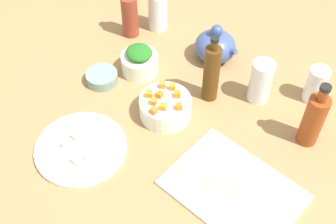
% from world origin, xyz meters
% --- Properties ---
extents(tabletop, '(1.90, 1.90, 0.03)m').
position_xyz_m(tabletop, '(0.00, 0.00, 0.01)').
color(tabletop, '#9D764A').
rests_on(tabletop, ground).
extents(cutting_board, '(0.34, 0.25, 0.01)m').
position_xyz_m(cutting_board, '(0.28, -0.06, 0.03)').
color(cutting_board, white).
rests_on(cutting_board, tabletop).
extents(plate_tofu, '(0.26, 0.26, 0.01)m').
position_xyz_m(plate_tofu, '(-0.12, -0.24, 0.04)').
color(plate_tofu, white).
rests_on(plate_tofu, tabletop).
extents(bowl_greens, '(0.12, 0.12, 0.06)m').
position_xyz_m(bowl_greens, '(-0.22, 0.11, 0.06)').
color(bowl_greens, white).
rests_on(bowl_greens, tabletop).
extents(bowl_carrots, '(0.15, 0.15, 0.06)m').
position_xyz_m(bowl_carrots, '(-0.03, 0.02, 0.06)').
color(bowl_carrots, white).
rests_on(bowl_carrots, tabletop).
extents(bowl_small_side, '(0.10, 0.10, 0.03)m').
position_xyz_m(bowl_small_side, '(-0.28, -0.01, 0.05)').
color(bowl_small_side, gray).
rests_on(bowl_small_side, tabletop).
extents(teapot, '(0.15, 0.14, 0.14)m').
position_xyz_m(teapot, '(-0.08, 0.32, 0.08)').
color(teapot, '#41518C').
rests_on(teapot, tabletop).
extents(bottle_0, '(0.06, 0.06, 0.22)m').
position_xyz_m(bottle_0, '(0.34, 0.22, 0.12)').
color(bottle_0, '#8E3A16').
rests_on(bottle_0, tabletop).
extents(bottle_1, '(0.06, 0.06, 0.20)m').
position_xyz_m(bottle_1, '(-0.38, 0.22, 0.11)').
color(bottle_1, brown).
rests_on(bottle_1, tabletop).
extents(bottle_2, '(0.05, 0.05, 0.23)m').
position_xyz_m(bottle_2, '(0.02, 0.17, 0.13)').
color(bottle_2, '#50310F').
rests_on(bottle_2, tabletop).
extents(drinking_glass_0, '(0.07, 0.07, 0.14)m').
position_xyz_m(drinking_glass_0, '(0.14, 0.26, 0.10)').
color(drinking_glass_0, white).
rests_on(drinking_glass_0, tabletop).
extents(drinking_glass_1, '(0.07, 0.07, 0.14)m').
position_xyz_m(drinking_glass_1, '(-0.33, 0.31, 0.10)').
color(drinking_glass_1, white).
rests_on(drinking_glass_1, tabletop).
extents(drinking_glass_2, '(0.06, 0.06, 0.12)m').
position_xyz_m(drinking_glass_2, '(0.26, 0.38, 0.09)').
color(drinking_glass_2, white).
rests_on(drinking_glass_2, tabletop).
extents(carrot_cube_0, '(0.03, 0.03, 0.02)m').
position_xyz_m(carrot_cube_0, '(-0.01, 0.06, 0.10)').
color(carrot_cube_0, orange).
rests_on(carrot_cube_0, bowl_carrots).
extents(carrot_cube_1, '(0.03, 0.03, 0.02)m').
position_xyz_m(carrot_cube_1, '(-0.04, 0.07, 0.10)').
color(carrot_cube_1, orange).
rests_on(carrot_cube_1, bowl_carrots).
extents(carrot_cube_2, '(0.03, 0.03, 0.02)m').
position_xyz_m(carrot_cube_2, '(-0.07, -0.00, 0.10)').
color(carrot_cube_2, orange).
rests_on(carrot_cube_2, bowl_carrots).
extents(carrot_cube_3, '(0.02, 0.02, 0.02)m').
position_xyz_m(carrot_cube_3, '(-0.01, -0.01, 0.10)').
color(carrot_cube_3, orange).
rests_on(carrot_cube_3, bowl_carrots).
extents(carrot_cube_4, '(0.02, 0.02, 0.02)m').
position_xyz_m(carrot_cube_4, '(-0.02, -0.04, 0.10)').
color(carrot_cube_4, orange).
rests_on(carrot_cube_4, bowl_carrots).
extents(carrot_cube_5, '(0.02, 0.02, 0.02)m').
position_xyz_m(carrot_cube_5, '(-0.05, 0.02, 0.10)').
color(carrot_cube_5, orange).
rests_on(carrot_cube_5, bowl_carrots).
extents(carrot_cube_6, '(0.03, 0.03, 0.02)m').
position_xyz_m(carrot_cube_6, '(-0.07, 0.05, 0.10)').
color(carrot_cube_6, orange).
rests_on(carrot_cube_6, bowl_carrots).
extents(carrot_cube_7, '(0.03, 0.03, 0.02)m').
position_xyz_m(carrot_cube_7, '(0.02, 0.02, 0.10)').
color(carrot_cube_7, orange).
rests_on(carrot_cube_7, bowl_carrots).
extents(carrot_cube_8, '(0.02, 0.02, 0.02)m').
position_xyz_m(carrot_cube_8, '(-0.04, -0.01, 0.10)').
color(carrot_cube_8, orange).
rests_on(carrot_cube_8, bowl_carrots).
extents(chopped_greens_mound, '(0.10, 0.10, 0.03)m').
position_xyz_m(chopped_greens_mound, '(-0.22, 0.11, 0.11)').
color(chopped_greens_mound, '#246C21').
rests_on(chopped_greens_mound, bowl_greens).
extents(tofu_cube_0, '(0.02, 0.02, 0.02)m').
position_xyz_m(tofu_cube_0, '(-0.08, -0.28, 0.05)').
color(tofu_cube_0, white).
rests_on(tofu_cube_0, plate_tofu).
extents(tofu_cube_1, '(0.02, 0.02, 0.02)m').
position_xyz_m(tofu_cube_1, '(-0.06, -0.25, 0.05)').
color(tofu_cube_1, white).
rests_on(tofu_cube_1, plate_tofu).
extents(tofu_cube_2, '(0.03, 0.03, 0.02)m').
position_xyz_m(tofu_cube_2, '(-0.15, -0.26, 0.05)').
color(tofu_cube_2, '#EEF7CB').
rests_on(tofu_cube_2, plate_tofu).
extents(tofu_cube_3, '(0.02, 0.02, 0.02)m').
position_xyz_m(tofu_cube_3, '(-0.15, -0.22, 0.05)').
color(tofu_cube_3, '#E6EECA').
rests_on(tofu_cube_3, plate_tofu).
extents(dumpling_0, '(0.07, 0.07, 0.02)m').
position_xyz_m(dumpling_0, '(0.18, -0.00, 0.05)').
color(dumpling_0, beige).
rests_on(dumpling_0, cutting_board).
extents(dumpling_1, '(0.07, 0.08, 0.02)m').
position_xyz_m(dumpling_1, '(0.16, -0.11, 0.05)').
color(dumpling_1, beige).
rests_on(dumpling_1, cutting_board).
extents(dumpling_2, '(0.07, 0.07, 0.02)m').
position_xyz_m(dumpling_2, '(0.31, -0.07, 0.05)').
color(dumpling_2, beige).
rests_on(dumpling_2, cutting_board).
extents(dumpling_3, '(0.07, 0.07, 0.03)m').
position_xyz_m(dumpling_3, '(0.23, -0.09, 0.05)').
color(dumpling_3, beige).
rests_on(dumpling_3, cutting_board).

